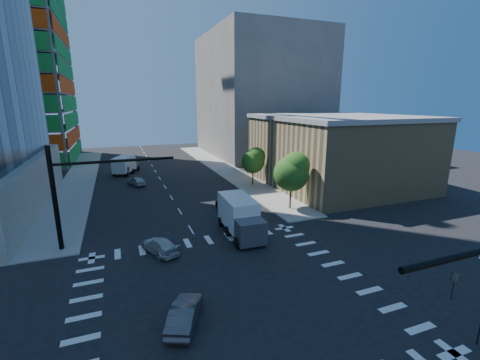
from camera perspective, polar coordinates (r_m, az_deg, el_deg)
name	(u,v)px	position (r m, az deg, el deg)	size (l,w,h in m)	color
ground	(231,295)	(22.80, -1.66, -19.69)	(160.00, 160.00, 0.00)	black
road_markings	(231,294)	(22.80, -1.66, -19.68)	(20.00, 20.00, 0.01)	silver
sidewalk_ne	(223,168)	(62.20, -3.10, 2.15)	(5.00, 60.00, 0.15)	gray
sidewalk_nw	(80,179)	(59.63, -26.59, 0.18)	(5.00, 60.00, 0.15)	gray
commercial_building	(337,151)	(51.26, 16.82, 5.03)	(20.50, 22.50, 10.60)	#988558
bg_building_ne	(260,96)	(80.21, 3.52, 14.75)	(24.00, 30.00, 28.00)	#66615C
signal_mast_nw	(73,188)	(30.53, -27.49, -1.22)	(10.20, 0.40, 9.00)	black
tree_south	(293,171)	(37.88, 9.35, 1.56)	(4.16, 4.16, 6.82)	#382316
tree_north	(254,160)	(48.65, 2.49, 3.59)	(3.54, 3.52, 5.78)	#382316
car_nb_far	(231,206)	(37.61, -1.60, -4.68)	(2.25, 4.87, 1.35)	black
car_sb_near	(160,246)	(28.72, -14.05, -11.25)	(1.76, 4.32, 1.25)	#B2B2B2
car_sb_mid	(136,181)	(51.83, -17.95, -0.18)	(1.61, 4.01, 1.37)	#A3A6AB
car_sb_cross	(185,313)	(20.29, -9.80, -22.35)	(1.43, 4.11, 1.35)	#424146
box_truck_near	(241,220)	(30.87, 0.23, -7.15)	(3.13, 6.81, 3.51)	black
box_truck_far	(127,166)	(61.08, -19.50, 2.44)	(4.91, 6.60, 3.19)	black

